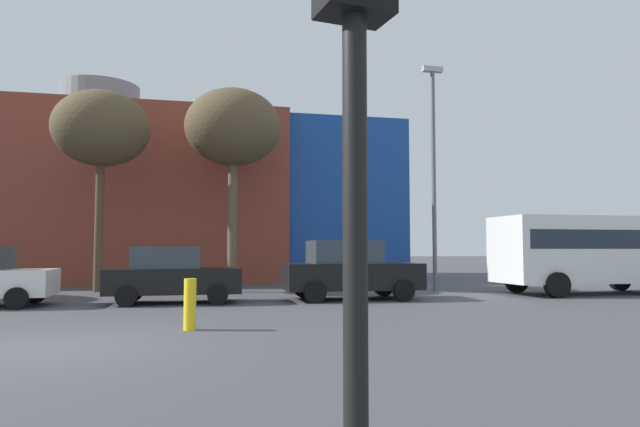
{
  "coord_description": "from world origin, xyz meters",
  "views": [
    {
      "loc": [
        2.4,
        -9.66,
        1.6
      ],
      "look_at": [
        6.69,
        9.87,
        2.89
      ],
      "focal_mm": 30.72,
      "sensor_mm": 36.0,
      "label": 1
    }
  ],
  "objects_px": {
    "parked_car_2": "(172,275)",
    "bare_tree_1": "(101,130)",
    "bare_tree_2": "(233,129)",
    "bollard_yellow_0": "(190,304)",
    "street_lamp": "(434,164)",
    "traffic_light_near_right": "(356,26)",
    "white_bus": "(590,248)",
    "parked_car_3": "(350,270)"
  },
  "relations": [
    {
      "from": "parked_car_2",
      "to": "traffic_light_near_right",
      "type": "relative_size",
      "value": 1.06
    },
    {
      "from": "street_lamp",
      "to": "bollard_yellow_0",
      "type": "bearing_deg",
      "value": -137.29
    },
    {
      "from": "parked_car_3",
      "to": "street_lamp",
      "type": "relative_size",
      "value": 0.5
    },
    {
      "from": "bare_tree_2",
      "to": "bollard_yellow_0",
      "type": "xyz_separation_m",
      "value": [
        -1.44,
        -11.15,
        -6.0
      ]
    },
    {
      "from": "bare_tree_1",
      "to": "traffic_light_near_right",
      "type": "bearing_deg",
      "value": -77.04
    },
    {
      "from": "traffic_light_near_right",
      "to": "street_lamp",
      "type": "height_order",
      "value": "street_lamp"
    },
    {
      "from": "white_bus",
      "to": "street_lamp",
      "type": "xyz_separation_m",
      "value": [
        -4.86,
        2.39,
        3.24
      ]
    },
    {
      "from": "parked_car_2",
      "to": "bare_tree_1",
      "type": "height_order",
      "value": "bare_tree_1"
    },
    {
      "from": "parked_car_3",
      "to": "bare_tree_1",
      "type": "height_order",
      "value": "bare_tree_1"
    },
    {
      "from": "parked_car_2",
      "to": "bollard_yellow_0",
      "type": "distance_m",
      "value": 5.63
    },
    {
      "from": "parked_car_2",
      "to": "white_bus",
      "type": "distance_m",
      "value": 14.4
    },
    {
      "from": "parked_car_2",
      "to": "bare_tree_1",
      "type": "xyz_separation_m",
      "value": [
        -2.93,
        5.05,
        5.29
      ]
    },
    {
      "from": "traffic_light_near_right",
      "to": "white_bus",
      "type": "bearing_deg",
      "value": 128.93
    },
    {
      "from": "parked_car_3",
      "to": "traffic_light_near_right",
      "type": "bearing_deg",
      "value": -105.32
    },
    {
      "from": "parked_car_2",
      "to": "bare_tree_2",
      "type": "distance_m",
      "value": 8.21
    },
    {
      "from": "traffic_light_near_right",
      "to": "parked_car_2",
      "type": "bearing_deg",
      "value": 176.53
    },
    {
      "from": "parked_car_2",
      "to": "bare_tree_1",
      "type": "bearing_deg",
      "value": 120.14
    },
    {
      "from": "bare_tree_1",
      "to": "street_lamp",
      "type": "height_order",
      "value": "street_lamp"
    },
    {
      "from": "bare_tree_2",
      "to": "bollard_yellow_0",
      "type": "bearing_deg",
      "value": -97.35
    },
    {
      "from": "white_bus",
      "to": "traffic_light_near_right",
      "type": "xyz_separation_m",
      "value": [
        -12.86,
        -14.51,
        1.06
      ]
    },
    {
      "from": "bollard_yellow_0",
      "to": "parked_car_2",
      "type": "bearing_deg",
      "value": 96.25
    },
    {
      "from": "bollard_yellow_0",
      "to": "bare_tree_2",
      "type": "bearing_deg",
      "value": 82.65
    },
    {
      "from": "parked_car_3",
      "to": "white_bus",
      "type": "distance_m",
      "value": 8.98
    },
    {
      "from": "bare_tree_2",
      "to": "bare_tree_1",
      "type": "bearing_deg",
      "value": -174.07
    },
    {
      "from": "bare_tree_1",
      "to": "bollard_yellow_0",
      "type": "height_order",
      "value": "bare_tree_1"
    },
    {
      "from": "white_bus",
      "to": "bollard_yellow_0",
      "type": "distance_m",
      "value": 14.98
    },
    {
      "from": "parked_car_3",
      "to": "bare_tree_2",
      "type": "xyz_separation_m",
      "value": [
        -3.38,
        5.56,
        5.58
      ]
    },
    {
      "from": "parked_car_3",
      "to": "white_bus",
      "type": "xyz_separation_m",
      "value": [
        8.95,
        0.24,
        0.7
      ]
    },
    {
      "from": "parked_car_3",
      "to": "street_lamp",
      "type": "xyz_separation_m",
      "value": [
        4.08,
        2.62,
        3.94
      ]
    },
    {
      "from": "parked_car_3",
      "to": "bare_tree_2",
      "type": "relative_size",
      "value": 0.53
    },
    {
      "from": "parked_car_3",
      "to": "bollard_yellow_0",
      "type": "height_order",
      "value": "parked_car_3"
    },
    {
      "from": "bollard_yellow_0",
      "to": "street_lamp",
      "type": "xyz_separation_m",
      "value": [
        8.9,
        8.21,
        4.35
      ]
    },
    {
      "from": "parked_car_3",
      "to": "bare_tree_1",
      "type": "xyz_separation_m",
      "value": [
        -8.36,
        5.05,
        5.19
      ]
    },
    {
      "from": "parked_car_2",
      "to": "bollard_yellow_0",
      "type": "relative_size",
      "value": 3.8
    },
    {
      "from": "traffic_light_near_right",
      "to": "street_lamp",
      "type": "distance_m",
      "value": 18.82
    },
    {
      "from": "street_lamp",
      "to": "bare_tree_1",
      "type": "bearing_deg",
      "value": 168.98
    },
    {
      "from": "bare_tree_1",
      "to": "street_lamp",
      "type": "distance_m",
      "value": 12.73
    },
    {
      "from": "bare_tree_2",
      "to": "white_bus",
      "type": "bearing_deg",
      "value": -23.38
    },
    {
      "from": "bollard_yellow_0",
      "to": "street_lamp",
      "type": "relative_size",
      "value": 0.12
    },
    {
      "from": "parked_car_3",
      "to": "traffic_light_near_right",
      "type": "height_order",
      "value": "traffic_light_near_right"
    },
    {
      "from": "parked_car_2",
      "to": "parked_car_3",
      "type": "xyz_separation_m",
      "value": [
        5.43,
        -0.0,
        0.1
      ]
    },
    {
      "from": "parked_car_2",
      "to": "street_lamp",
      "type": "xyz_separation_m",
      "value": [
        9.51,
        2.62,
        4.03
      ]
    }
  ]
}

